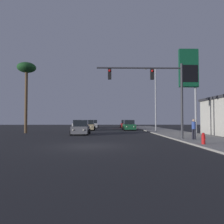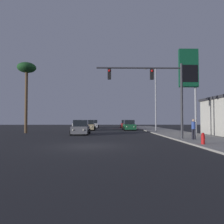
# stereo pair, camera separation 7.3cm
# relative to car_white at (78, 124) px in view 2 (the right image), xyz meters

# --- Properties ---
(ground_plane) EXTENTS (120.00, 120.00, 0.00)m
(ground_plane) POSITION_rel_car_white_xyz_m (4.84, -30.62, -0.76)
(ground_plane) COLOR #28282B
(sidewalk_right) EXTENTS (5.00, 60.00, 0.12)m
(sidewalk_right) POSITION_rel_car_white_xyz_m (14.34, -20.62, -0.70)
(sidewalk_right) COLOR #9E998E
(sidewalk_right) RESTS_ON ground
(car_white) EXTENTS (2.04, 4.32, 1.68)m
(car_white) POSITION_rel_car_white_xyz_m (0.00, 0.00, 0.00)
(car_white) COLOR silver
(car_white) RESTS_ON ground
(car_silver) EXTENTS (2.04, 4.34, 1.68)m
(car_silver) POSITION_rel_car_white_xyz_m (3.17, 0.17, 0.00)
(car_silver) COLOR #B7B7BC
(car_silver) RESTS_ON ground
(car_grey) EXTENTS (2.04, 4.33, 1.68)m
(car_grey) POSITION_rel_car_white_xyz_m (2.97, -19.50, 0.00)
(car_grey) COLOR slate
(car_grey) RESTS_ON ground
(car_tan) EXTENTS (2.04, 4.33, 1.68)m
(car_tan) POSITION_rel_car_white_xyz_m (3.03, -9.12, 0.00)
(car_tan) COLOR tan
(car_tan) RESTS_ON ground
(car_green) EXTENTS (2.04, 4.32, 1.68)m
(car_green) POSITION_rel_car_white_xyz_m (9.65, -9.22, 0.00)
(car_green) COLOR #195933
(car_green) RESTS_ON ground
(car_red) EXTENTS (2.04, 4.33, 1.68)m
(car_red) POSITION_rel_car_white_xyz_m (9.83, 0.04, 0.00)
(car_red) COLOR maroon
(car_red) RESTS_ON ground
(traffic_light_mast) EXTENTS (7.47, 0.36, 6.50)m
(traffic_light_mast) POSITION_rel_car_white_xyz_m (10.38, -26.45, 3.97)
(traffic_light_mast) COLOR #38383D
(traffic_light_mast) RESTS_ON sidewalk_right
(street_lamp) EXTENTS (1.74, 0.24, 9.00)m
(street_lamp) POSITION_rel_car_white_xyz_m (12.72, -14.76, 4.36)
(street_lamp) COLOR #99999E
(street_lamp) RESTS_ON sidewalk_right
(gas_station_sign) EXTENTS (2.00, 0.42, 9.00)m
(gas_station_sign) POSITION_rel_car_white_xyz_m (14.55, -22.72, 5.86)
(gas_station_sign) COLOR #99999E
(gas_station_sign) RESTS_ON sidewalk_right
(fire_hydrant) EXTENTS (0.24, 0.34, 0.76)m
(fire_hydrant) POSITION_rel_car_white_xyz_m (12.44, -30.74, -0.27)
(fire_hydrant) COLOR red
(fire_hydrant) RESTS_ON sidewalk_right
(pedestrian_on_sidewalk) EXTENTS (0.34, 0.32, 1.67)m
(pedestrian_on_sidewalk) POSITION_rel_car_white_xyz_m (13.18, -27.30, 0.27)
(pedestrian_on_sidewalk) COLOR #23232D
(pedestrian_on_sidewalk) RESTS_ON sidewalk_right
(palm_tree_near) EXTENTS (2.40, 2.40, 9.22)m
(palm_tree_near) POSITION_rel_car_white_xyz_m (-4.49, -16.62, 7.25)
(palm_tree_near) COLOR brown
(palm_tree_near) RESTS_ON ground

